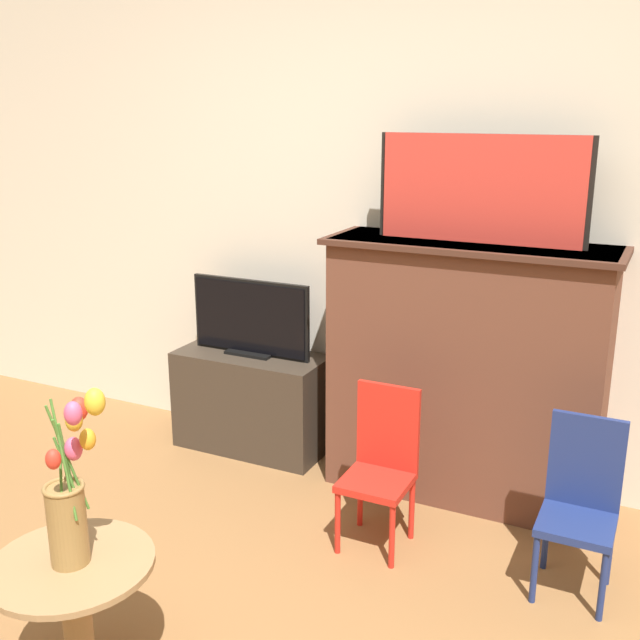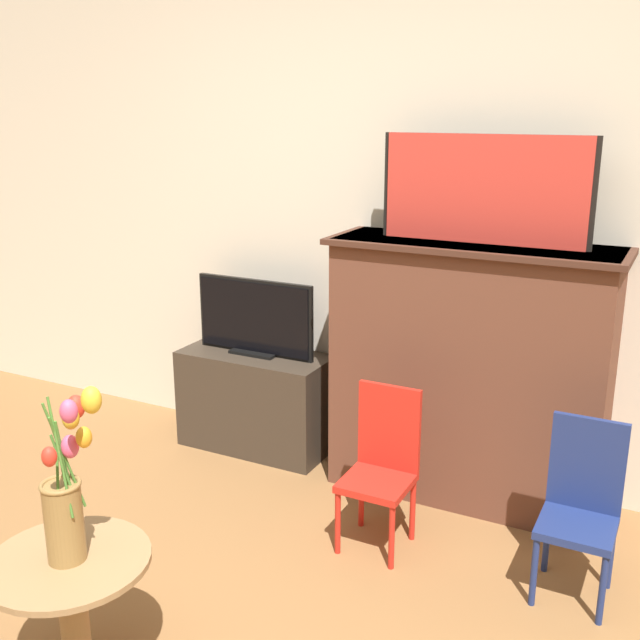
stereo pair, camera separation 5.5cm
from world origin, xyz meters
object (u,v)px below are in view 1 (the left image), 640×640
(vase_tulips, at_px, (70,496))
(chair_red, at_px, (381,461))
(tv_monitor, at_px, (250,319))
(chair_blue, at_px, (580,500))
(painting, at_px, (481,189))

(vase_tulips, bearing_deg, chair_red, 66.69)
(tv_monitor, xyz_separation_m, chair_blue, (1.71, -0.51, -0.35))
(chair_red, relative_size, chair_blue, 1.00)
(chair_red, height_order, chair_blue, same)
(painting, height_order, chair_blue, painting)
(tv_monitor, height_order, vase_tulips, vase_tulips)
(painting, xyz_separation_m, chair_red, (-0.21, -0.54, -1.06))
(vase_tulips, bearing_deg, tv_monitor, 103.95)
(painting, relative_size, chair_blue, 1.35)
(painting, distance_m, vase_tulips, 2.01)
(chair_blue, bearing_deg, chair_red, -178.04)
(tv_monitor, bearing_deg, painting, 0.29)
(tv_monitor, bearing_deg, chair_red, -29.83)
(painting, relative_size, vase_tulips, 1.66)
(chair_red, xyz_separation_m, chair_blue, (0.77, 0.03, 0.00))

